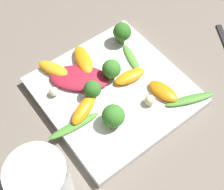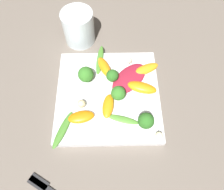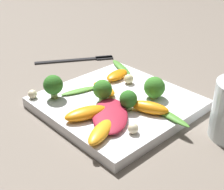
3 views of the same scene
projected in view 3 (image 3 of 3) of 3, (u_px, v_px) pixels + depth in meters
name	position (u px, v px, depth m)	size (l,w,h in m)	color
ground_plane	(117.00, 108.00, 0.56)	(2.40, 2.40, 0.00)	#6B6056
plate	(117.00, 104.00, 0.56)	(0.24, 0.24, 0.02)	white
fork	(83.00, 59.00, 0.76)	(0.11, 0.17, 0.01)	#262628
radicchio_leaf_0	(110.00, 115.00, 0.49)	(0.12, 0.11, 0.01)	maroon
orange_segment_0	(117.00, 75.00, 0.62)	(0.04, 0.06, 0.01)	orange
orange_segment_1	(149.00, 108.00, 0.51)	(0.07, 0.05, 0.02)	orange
orange_segment_2	(101.00, 132.00, 0.45)	(0.05, 0.07, 0.02)	orange
orange_segment_3	(103.00, 89.00, 0.57)	(0.06, 0.03, 0.01)	orange
orange_segment_4	(86.00, 113.00, 0.49)	(0.05, 0.08, 0.02)	orange
broccoli_floret_0	(154.00, 88.00, 0.55)	(0.04, 0.04, 0.04)	#7A9E51
broccoli_floret_1	(103.00, 90.00, 0.53)	(0.03, 0.03, 0.04)	#7A9E51
broccoli_floret_2	(53.00, 85.00, 0.54)	(0.03, 0.03, 0.04)	#7A9E51
broccoli_floret_3	(128.00, 100.00, 0.51)	(0.03, 0.03, 0.03)	#84AD5B
arugula_sprig_0	(168.00, 115.00, 0.50)	(0.09, 0.03, 0.01)	#47842D
arugula_sprig_1	(80.00, 91.00, 0.57)	(0.03, 0.07, 0.01)	#518E33
arugula_sprig_2	(121.00, 68.00, 0.67)	(0.09, 0.05, 0.01)	#47842D
macadamia_nut_0	(133.00, 128.00, 0.46)	(0.02, 0.02, 0.02)	beige
macadamia_nut_1	(33.00, 94.00, 0.55)	(0.02, 0.02, 0.02)	beige
macadamia_nut_2	(129.00, 79.00, 0.60)	(0.02, 0.02, 0.02)	beige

